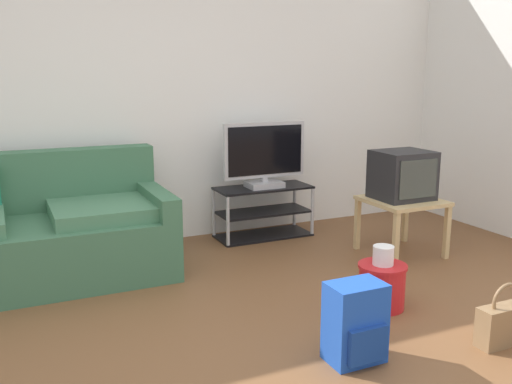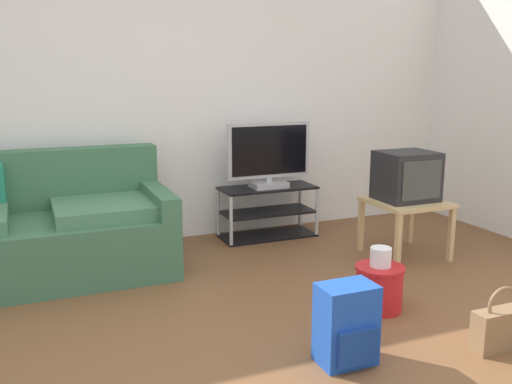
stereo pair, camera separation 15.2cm
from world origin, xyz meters
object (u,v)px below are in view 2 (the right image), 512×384
(backpack, at_px, (346,325))
(handbag, at_px, (501,327))
(couch, at_px, (31,233))
(side_table, at_px, (406,208))
(flat_tv, at_px, (269,156))
(crt_tv, at_px, (407,176))
(tv_stand, at_px, (268,212))
(cleaning_bucket, at_px, (379,284))

(backpack, bearing_deg, handbag, 12.60)
(couch, distance_m, side_table, 2.85)
(flat_tv, height_order, crt_tv, flat_tv)
(side_table, bearing_deg, tv_stand, 131.37)
(couch, relative_size, backpack, 4.64)
(cleaning_bucket, bearing_deg, backpack, -137.85)
(couch, relative_size, tv_stand, 2.28)
(flat_tv, relative_size, cleaning_bucket, 1.89)
(couch, height_order, cleaning_bucket, couch)
(crt_tv, height_order, handbag, crt_tv)
(crt_tv, distance_m, handbag, 1.67)
(flat_tv, relative_size, handbag, 2.15)
(backpack, bearing_deg, side_table, 69.71)
(side_table, xyz_separation_m, backpack, (-1.34, -1.30, -0.19))
(crt_tv, height_order, cleaning_bucket, crt_tv)
(couch, distance_m, flat_tv, 2.03)
(tv_stand, bearing_deg, handbag, -82.77)
(cleaning_bucket, bearing_deg, tv_stand, 90.03)
(couch, xyz_separation_m, tv_stand, (1.97, 0.27, -0.10))
(tv_stand, bearing_deg, crt_tv, -48.12)
(tv_stand, distance_m, side_table, 1.23)
(crt_tv, height_order, backpack, crt_tv)
(crt_tv, relative_size, handbag, 1.22)
(tv_stand, bearing_deg, couch, -172.18)
(tv_stand, relative_size, side_table, 1.51)
(side_table, bearing_deg, handbag, -108.47)
(flat_tv, xyz_separation_m, side_table, (0.80, -0.89, -0.35))
(flat_tv, height_order, handbag, flat_tv)
(handbag, bearing_deg, tv_stand, 97.23)
(couch, xyz_separation_m, handbag, (2.27, -2.13, -0.20))
(side_table, distance_m, handbag, 1.59)
(crt_tv, bearing_deg, side_table, -90.00)
(flat_tv, distance_m, handbag, 2.48)
(crt_tv, xyz_separation_m, handbag, (-0.50, -1.51, -0.53))
(flat_tv, xyz_separation_m, handbag, (0.30, -2.38, -0.62))
(couch, relative_size, flat_tv, 2.55)
(tv_stand, height_order, cleaning_bucket, tv_stand)
(flat_tv, height_order, cleaning_bucket, flat_tv)
(tv_stand, relative_size, cleaning_bucket, 2.11)
(cleaning_bucket, bearing_deg, crt_tv, 45.90)
(backpack, distance_m, handbag, 0.87)
(backpack, xyz_separation_m, cleaning_bucket, (0.54, 0.49, -0.04))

